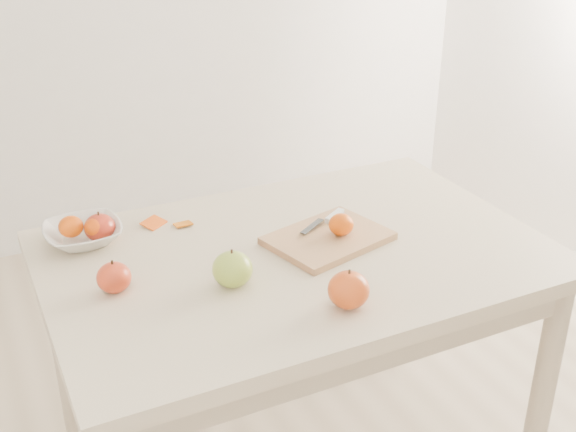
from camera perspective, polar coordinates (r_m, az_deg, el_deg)
name	(u,v)px	position (r m, az deg, el deg)	size (l,w,h in m)	color
table	(297,285)	(1.80, 0.70, -5.46)	(1.20, 0.80, 0.75)	beige
cutting_board	(328,238)	(1.79, 3.19, -1.77)	(0.28, 0.21, 0.02)	tan
board_tangerine	(341,224)	(1.78, 4.22, -0.67)	(0.06, 0.06, 0.05)	#CB5907
fruit_bowl	(83,234)	(1.85, -15.88, -1.38)	(0.19, 0.19, 0.05)	silver
bowl_tangerine_near	(71,227)	(1.84, -16.78, -0.80)	(0.06, 0.06, 0.05)	#DF3E07
bowl_tangerine_far	(96,227)	(1.83, -14.95, -0.85)	(0.06, 0.06, 0.05)	#CE3E07
orange_peel_a	(154,224)	(1.91, -10.56, -0.65)	(0.06, 0.04, 0.00)	#D84F0F
orange_peel_b	(183,225)	(1.89, -8.29, -0.70)	(0.04, 0.04, 0.00)	#CF680E
paring_knife	(331,218)	(1.86, 3.41, -0.13)	(0.16, 0.09, 0.01)	white
apple_green	(232,269)	(1.60, -4.41, -4.21)	(0.09, 0.09, 0.08)	olive
apple_red_a	(100,228)	(1.84, -14.64, -0.89)	(0.08, 0.08, 0.07)	maroon
apple_red_b	(114,278)	(1.62, -13.59, -4.75)	(0.08, 0.08, 0.07)	maroon
apple_red_c	(349,290)	(1.52, 4.81, -5.83)	(0.09, 0.09, 0.08)	#A51D14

